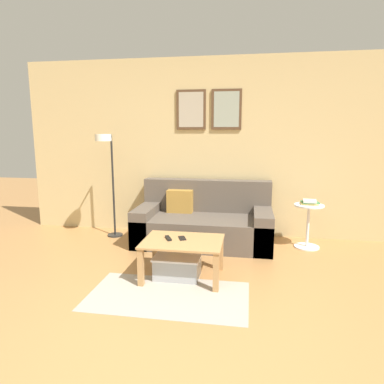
{
  "coord_description": "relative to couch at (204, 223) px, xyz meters",
  "views": [
    {
      "loc": [
        0.56,
        -2.01,
        1.53
      ],
      "look_at": [
        -0.06,
        1.71,
        0.85
      ],
      "focal_mm": 32.0,
      "sensor_mm": 36.0,
      "label": 1
    }
  ],
  "objects": [
    {
      "name": "ground_plane",
      "position": [
        0.03,
        -2.51,
        -0.28
      ],
      "size": [
        16.0,
        16.0,
        0.0
      ],
      "primitive_type": "plane",
      "color": "#A87542"
    },
    {
      "name": "wall_back",
      "position": [
        0.03,
        0.46,
        1.01
      ],
      "size": [
        5.6,
        0.09,
        2.55
      ],
      "color": "tan",
      "rests_on": "ground_plane"
    },
    {
      "name": "area_rug",
      "position": [
        -0.12,
        -1.62,
        -0.27
      ],
      "size": [
        1.5,
        0.82,
        0.01
      ],
      "primitive_type": "cube",
      "color": "#A39989",
      "rests_on": "ground_plane"
    },
    {
      "name": "couch",
      "position": [
        0.0,
        0.0,
        0.0
      ],
      "size": [
        1.82,
        0.91,
        0.83
      ],
      "color": "brown",
      "rests_on": "ground_plane"
    },
    {
      "name": "coffee_table",
      "position": [
        -0.06,
        -1.18,
        0.05
      ],
      "size": [
        0.82,
        0.61,
        0.41
      ],
      "color": "#AD7F4C",
      "rests_on": "ground_plane"
    },
    {
      "name": "storage_bin",
      "position": [
        -0.12,
        -1.18,
        -0.16
      ],
      "size": [
        0.48,
        0.35,
        0.24
      ],
      "color": "#9EA3A8",
      "rests_on": "ground_plane"
    },
    {
      "name": "floor_lamp",
      "position": [
        -1.33,
        -0.1,
        0.82
      ],
      "size": [
        0.22,
        0.48,
        1.48
      ],
      "color": "black",
      "rests_on": "ground_plane"
    },
    {
      "name": "side_table",
      "position": [
        1.38,
        0.02,
        0.07
      ],
      "size": [
        0.38,
        0.38,
        0.58
      ],
      "color": "white",
      "rests_on": "ground_plane"
    },
    {
      "name": "book_stack",
      "position": [
        1.39,
        0.04,
        0.33
      ],
      "size": [
        0.23,
        0.2,
        0.06
      ],
      "color": "#D8C666",
      "rests_on": "side_table"
    },
    {
      "name": "remote_control",
      "position": [
        -0.22,
        -1.16,
        0.14
      ],
      "size": [
        0.1,
        0.15,
        0.02
      ],
      "primitive_type": "cube",
      "rotation": [
        0.0,
        0.0,
        0.46
      ],
      "color": "black",
      "rests_on": "coffee_table"
    },
    {
      "name": "cell_phone",
      "position": [
        -0.08,
        -1.12,
        0.13
      ],
      "size": [
        0.11,
        0.15,
        0.01
      ],
      "primitive_type": "cube",
      "rotation": [
        0.0,
        0.0,
        0.37
      ],
      "color": "black",
      "rests_on": "coffee_table"
    }
  ]
}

